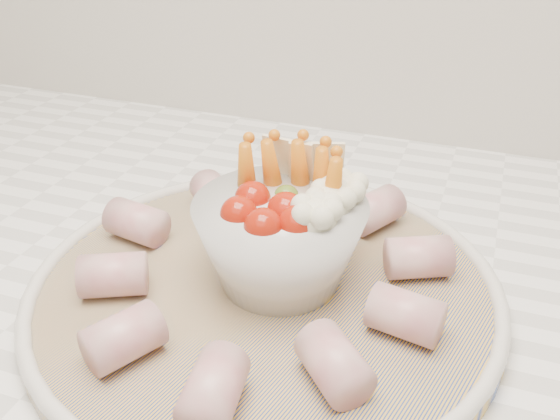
% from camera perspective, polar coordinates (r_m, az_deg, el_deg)
% --- Properties ---
extents(serving_platter, '(0.45, 0.45, 0.02)m').
position_cam_1_polar(serving_platter, '(0.50, -1.41, -7.12)').
color(serving_platter, navy).
rests_on(serving_platter, kitchen_counter).
extents(veggie_bowl, '(0.13, 0.13, 0.11)m').
position_cam_1_polar(veggie_bowl, '(0.48, 0.32, -2.20)').
color(veggie_bowl, silver).
rests_on(veggie_bowl, serving_platter).
extents(cured_meat_rolls, '(0.30, 0.30, 0.03)m').
position_cam_1_polar(cured_meat_rolls, '(0.49, -1.51, -5.12)').
color(cured_meat_rolls, '#B75360').
rests_on(cured_meat_rolls, serving_platter).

